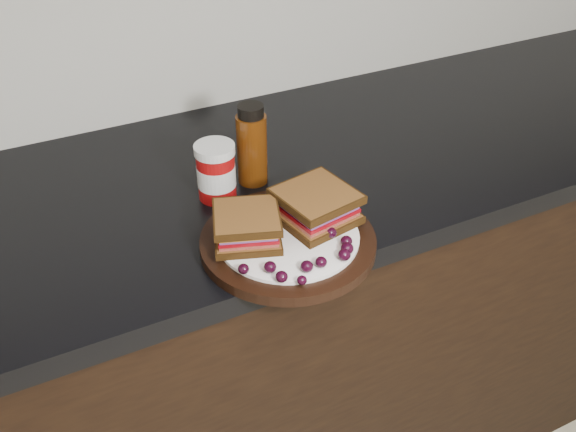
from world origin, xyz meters
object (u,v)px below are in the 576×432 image
object	(u,v)px
plate	(288,242)
sandwich_left	(247,226)
oil_bottle	(252,144)
condiment_jar	(216,172)

from	to	relation	value
plate	sandwich_left	size ratio (longest dim) A/B	2.74
sandwich_left	oil_bottle	bearing A→B (deg)	83.28
condiment_jar	oil_bottle	xyz separation A→B (m)	(0.08, 0.02, 0.02)
plate	condiment_jar	distance (m)	0.19
condiment_jar	oil_bottle	bearing A→B (deg)	14.57
condiment_jar	oil_bottle	world-z (taller)	oil_bottle
sandwich_left	condiment_jar	size ratio (longest dim) A/B	0.99
condiment_jar	oil_bottle	distance (m)	0.08
plate	sandwich_left	distance (m)	0.07
sandwich_left	condiment_jar	xyz separation A→B (m)	(0.01, 0.16, 0.00)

